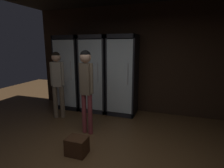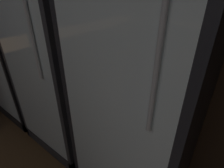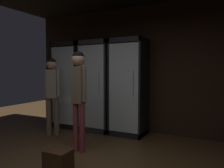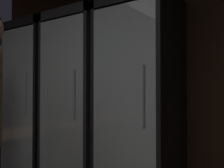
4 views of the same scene
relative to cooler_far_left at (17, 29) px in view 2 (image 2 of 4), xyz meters
The scene contains 3 objects.
cooler_far_left is the anchor object (origin of this frame).
cooler_left 0.77m from the cooler_far_left, ahead, with size 0.72×0.64×2.04m.
cooler_center 1.54m from the cooler_far_left, ahead, with size 0.72×0.64×2.04m.
Camera 2 is at (0.05, 1.83, 1.38)m, focal length 27.88 mm.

